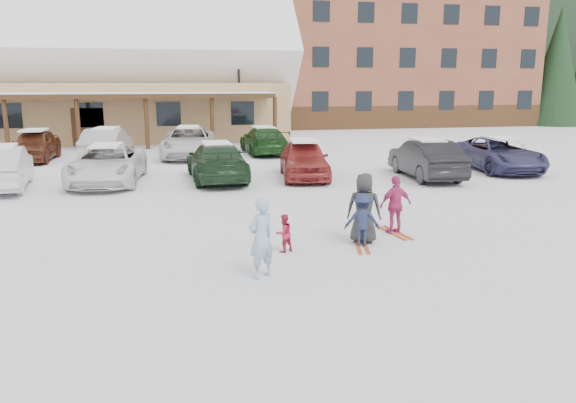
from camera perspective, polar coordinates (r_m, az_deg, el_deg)
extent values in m
plane|color=white|center=(12.08, -0.44, -5.68)|extent=(160.00, 160.00, 0.00)
cube|color=tan|center=(39.91, -21.63, 8.55)|extent=(28.00, 10.00, 3.60)
cube|color=#422814|center=(33.78, -23.54, 9.77)|extent=(25.20, 2.60, 0.25)
cube|color=white|center=(39.91, -22.05, 13.90)|extent=(29.12, 9.69, 9.69)
cube|color=brown|center=(52.60, 8.95, 14.48)|extent=(24.00, 14.00, 12.00)
cube|color=brown|center=(49.37, -8.67, 12.91)|extent=(7.00, 12.60, 9.00)
cube|color=#422814|center=(46.17, 11.79, 8.38)|extent=(24.00, 0.10, 1.80)
cylinder|color=black|center=(35.86, -4.99, 10.66)|extent=(0.16, 0.16, 5.64)
cube|color=black|center=(35.91, -5.08, 15.37)|extent=(0.50, 0.25, 0.25)
cylinder|color=black|center=(54.05, 25.25, 7.75)|extent=(0.60, 0.60, 1.32)
cone|color=black|center=(54.03, 25.80, 13.67)|extent=(4.84, 4.84, 9.90)
cylinder|color=black|center=(55.98, -3.19, 8.86)|extent=(0.60, 0.60, 1.08)
cone|color=black|center=(55.91, -3.24, 13.56)|extent=(3.96, 3.96, 8.10)
cylinder|color=black|center=(67.85, 20.93, 8.78)|extent=(0.60, 0.60, 1.38)
cone|color=black|center=(67.84, 21.31, 13.72)|extent=(5.06, 5.06, 10.35)
imported|color=#8AABC0|center=(10.66, -2.76, -3.73)|extent=(0.68, 0.62, 1.57)
imported|color=#B01C38|center=(12.34, -0.43, -3.24)|extent=(0.51, 0.47, 0.85)
imported|color=#1B223E|center=(12.83, 7.54, -1.87)|extent=(0.88, 0.62, 1.23)
cube|color=#BF4A1B|center=(12.99, 7.46, -4.44)|extent=(0.50, 1.41, 0.03)
imported|color=#B92D67|center=(14.01, 10.88, -0.34)|extent=(0.89, 0.46, 1.44)
cube|color=#BF4A1B|center=(14.18, 10.77, -3.14)|extent=(0.38, 1.41, 0.03)
imported|color=#28292A|center=(13.09, 7.73, -0.66)|extent=(0.95, 0.80, 1.64)
imported|color=silver|center=(21.86, -27.10, 3.05)|extent=(2.16, 4.75, 1.51)
imported|color=white|center=(21.67, -17.87, 3.62)|extent=(2.73, 5.29, 1.43)
imported|color=#19321C|center=(21.41, -7.24, 4.02)|extent=(2.22, 5.01, 1.43)
imported|color=maroon|center=(21.80, 1.63, 4.31)|extent=(2.30, 4.52, 1.47)
imported|color=black|center=(22.45, 13.84, 4.22)|extent=(1.82, 4.61, 1.49)
imported|color=navy|center=(25.27, 20.64, 4.51)|extent=(2.72, 5.16, 1.38)
imported|color=#5C2B19|center=(29.17, -24.32, 5.21)|extent=(1.83, 4.34, 1.47)
imported|color=#A3A3A9|center=(28.11, -17.90, 5.56)|extent=(2.12, 4.82, 1.54)
imported|color=silver|center=(28.31, -10.03, 5.97)|extent=(2.95, 5.63, 1.51)
imported|color=#193F18|center=(29.28, -2.47, 6.21)|extent=(2.11, 4.84, 1.39)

